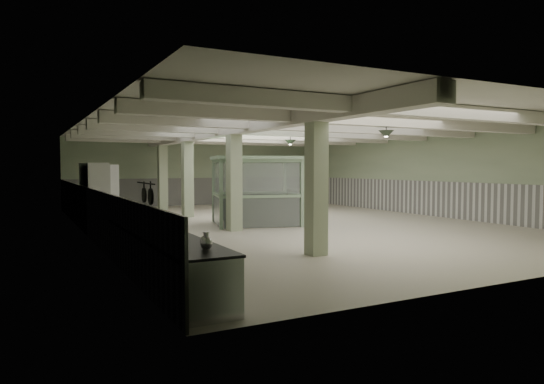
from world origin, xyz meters
name	(u,v)px	position (x,y,z in m)	size (l,w,h in m)	color
floor	(285,223)	(0.00, 0.00, 0.00)	(20.00, 20.00, 0.00)	silver
ceiling	(285,127)	(0.00, 0.00, 3.60)	(14.00, 20.00, 0.02)	silver
wall_back	(198,173)	(0.00, 10.00, 1.80)	(14.00, 0.02, 3.60)	#A9BC96
wall_front	(541,184)	(0.00, -10.00, 1.80)	(14.00, 0.02, 3.60)	#A9BC96
wall_left	(86,177)	(-7.00, 0.00, 1.80)	(0.02, 20.00, 3.60)	#A9BC96
wall_right	(424,174)	(7.00, 0.00, 1.80)	(0.02, 20.00, 3.60)	#A9BC96
wainscot_left	(87,211)	(-6.97, 0.00, 0.75)	(0.05, 19.90, 1.50)	silver
wainscot_right	(423,198)	(6.97, 0.00, 0.75)	(0.05, 19.90, 1.50)	silver
wainscot_back	(198,191)	(0.00, 9.97, 0.75)	(13.90, 0.05, 1.50)	silver
girder	(223,131)	(-2.50, 0.00, 3.38)	(0.45, 19.90, 0.40)	white
beam_a	(441,111)	(0.00, -7.50, 3.42)	(13.90, 0.35, 0.32)	white
beam_b	(372,120)	(0.00, -5.00, 3.42)	(13.90, 0.35, 0.32)	white
beam_c	(323,127)	(0.00, -2.50, 3.42)	(13.90, 0.35, 0.32)	white
beam_d	(285,132)	(0.00, 0.00, 3.42)	(13.90, 0.35, 0.32)	white
beam_e	(256,136)	(0.00, 2.50, 3.42)	(13.90, 0.35, 0.32)	white
beam_f	(233,139)	(0.00, 5.00, 3.42)	(13.90, 0.35, 0.32)	white
beam_g	(213,141)	(0.00, 7.50, 3.42)	(13.90, 0.35, 0.32)	white
column_a	(316,180)	(-2.50, -6.00, 1.80)	(0.42, 0.42, 3.60)	beige
column_b	(234,177)	(-2.50, -1.00, 1.80)	(0.42, 0.42, 3.60)	beige
column_c	(187,174)	(-2.50, 4.00, 1.80)	(0.42, 0.42, 3.60)	beige
column_d	(163,173)	(-2.50, 8.00, 1.80)	(0.42, 0.42, 3.60)	beige
hook_rail	(146,183)	(-6.93, -7.60, 1.85)	(0.02, 0.02, 1.20)	black
pendant_front	(386,134)	(0.50, -5.00, 3.05)	(0.44, 0.44, 0.22)	#2F3C2D
pendant_mid	(290,143)	(0.50, 0.50, 3.05)	(0.44, 0.44, 0.22)	#2F3C2D
pendant_back	(238,147)	(0.50, 5.50, 3.05)	(0.44, 0.44, 0.22)	#2F3C2D
prep_counter	(160,257)	(-6.54, -7.00, 0.46)	(0.96, 5.49, 0.91)	silver
pitcher_near	(206,241)	(-6.39, -9.05, 1.03)	(0.18, 0.21, 0.27)	silver
pitcher_far	(135,214)	(-6.49, -4.56, 1.04)	(0.19, 0.22, 0.27)	silver
veg_colander	(168,232)	(-6.58, -7.70, 1.01)	(0.47, 0.47, 0.21)	#414045
orange_bowl	(158,229)	(-6.48, -6.65, 0.94)	(0.23, 0.23, 0.08)	#B2B2B7
skillet_near	(151,197)	(-6.88, -7.73, 1.63)	(0.27, 0.27, 0.04)	black
skillet_far	(144,195)	(-6.88, -7.25, 1.63)	(0.26, 0.26, 0.03)	black
walkin_cooler	(95,196)	(-6.62, 1.00, 1.15)	(1.17, 2.51, 2.30)	silver
guard_booth	(256,178)	(-1.09, 0.28, 1.70)	(3.67, 3.33, 2.50)	#97B792
filing_cabinet	(296,205)	(0.64, 0.31, 0.63)	(0.41, 0.58, 1.27)	#585B4C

